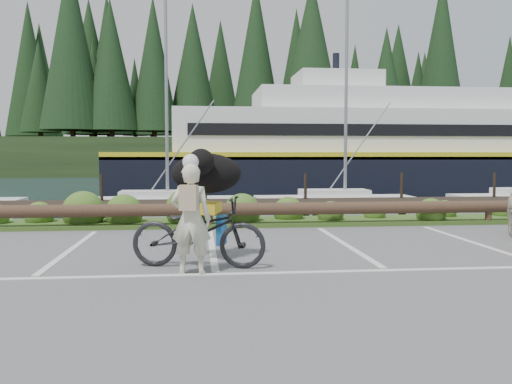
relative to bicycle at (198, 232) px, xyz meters
The scene contains 7 objects.
ground 0.63m from the bicycle, 31.29° to the right, with size 72.00×72.00×0.00m, color #555558.
harbor_backdrop 78.27m from the bicycle, 89.52° to the left, with size 170.00×160.00×30.00m.
vegetation_strip 5.18m from the bicycle, 87.21° to the left, with size 34.00×1.60×0.10m, color #3D5B21.
log_rail 4.49m from the bicycle, 86.78° to the left, with size 32.00×0.30×0.60m, color #443021, non-canonical shape.
bicycle is the anchor object (origin of this frame).
cyclist 0.56m from the bicycle, 102.15° to the right, with size 0.59×0.39×1.63m, color beige.
dog 1.12m from the bicycle, 77.85° to the left, with size 1.16×0.57×0.67m, color black.
Camera 1 is at (-0.22, -8.26, 1.76)m, focal length 38.00 mm.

